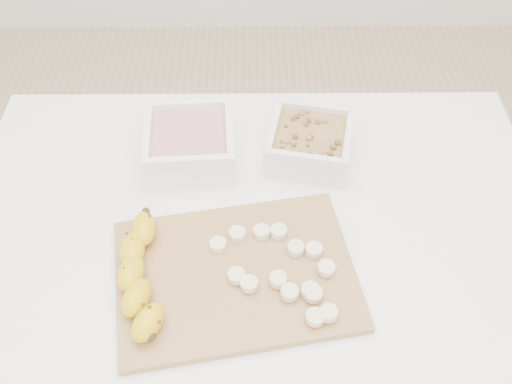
{
  "coord_description": "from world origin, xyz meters",
  "views": [
    {
      "loc": [
        -0.0,
        -0.57,
        1.5
      ],
      "look_at": [
        0.0,
        0.03,
        0.81
      ],
      "focal_mm": 40.0,
      "sensor_mm": 36.0,
      "label": 1
    }
  ],
  "objects_px": {
    "bowl_yogurt": "(190,143)",
    "bowl_granola": "(310,142)",
    "table": "(256,262)",
    "cutting_board": "(236,275)",
    "banana": "(141,276)"
  },
  "relations": [
    {
      "from": "bowl_yogurt",
      "to": "bowl_granola",
      "type": "height_order",
      "value": "bowl_yogurt"
    },
    {
      "from": "table",
      "to": "bowl_granola",
      "type": "height_order",
      "value": "bowl_granola"
    },
    {
      "from": "cutting_board",
      "to": "banana",
      "type": "relative_size",
      "value": 1.66
    },
    {
      "from": "table",
      "to": "banana",
      "type": "height_order",
      "value": "banana"
    },
    {
      "from": "bowl_yogurt",
      "to": "banana",
      "type": "relative_size",
      "value": 0.76
    },
    {
      "from": "bowl_yogurt",
      "to": "bowl_granola",
      "type": "bearing_deg",
      "value": 0.94
    },
    {
      "from": "table",
      "to": "bowl_granola",
      "type": "bearing_deg",
      "value": 60.03
    },
    {
      "from": "bowl_granola",
      "to": "banana",
      "type": "xyz_separation_m",
      "value": [
        -0.27,
        -0.28,
        -0.0
      ]
    },
    {
      "from": "bowl_yogurt",
      "to": "cutting_board",
      "type": "distance_m",
      "value": 0.27
    },
    {
      "from": "bowl_granola",
      "to": "banana",
      "type": "bearing_deg",
      "value": -133.84
    },
    {
      "from": "cutting_board",
      "to": "banana",
      "type": "height_order",
      "value": "banana"
    },
    {
      "from": "bowl_yogurt",
      "to": "banana",
      "type": "bearing_deg",
      "value": -101.05
    },
    {
      "from": "bowl_granola",
      "to": "bowl_yogurt",
      "type": "bearing_deg",
      "value": -179.06
    },
    {
      "from": "bowl_yogurt",
      "to": "cutting_board",
      "type": "xyz_separation_m",
      "value": [
        0.09,
        -0.26,
        -0.03
      ]
    },
    {
      "from": "banana",
      "to": "bowl_yogurt",
      "type": "bearing_deg",
      "value": 81.58
    }
  ]
}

